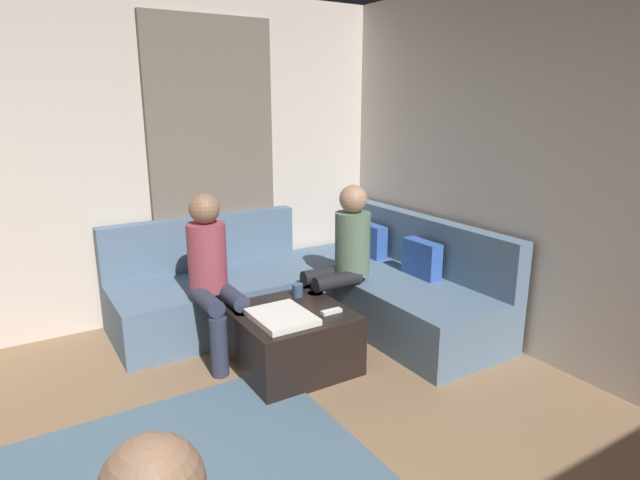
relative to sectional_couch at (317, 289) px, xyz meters
name	(u,v)px	position (x,y,z in m)	size (l,w,h in m)	color
wall_left	(43,167)	(-0.86, -1.88, 1.07)	(0.12, 6.00, 2.70)	beige
curtain_panel	(214,170)	(-0.76, -0.58, 0.97)	(0.06, 1.10, 2.50)	#726659
sectional_couch	(317,289)	(0.00, 0.00, 0.00)	(2.10, 2.55, 0.87)	slate
ottoman	(291,339)	(0.59, -0.58, -0.07)	(0.76, 0.76, 0.42)	black
folded_blanket	(282,317)	(0.69, -0.70, 0.16)	(0.44, 0.36, 0.04)	white
coffee_mug	(298,290)	(0.37, -0.40, 0.19)	(0.08, 0.08, 0.10)	#334C72
game_remote	(331,311)	(0.77, -0.36, 0.15)	(0.05, 0.15, 0.02)	white
person_on_couch_back	(342,254)	(0.29, 0.06, 0.38)	(0.30, 0.60, 1.20)	black
person_on_couch_side	(212,270)	(0.15, -0.96, 0.38)	(0.60, 0.30, 1.20)	#2D3347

